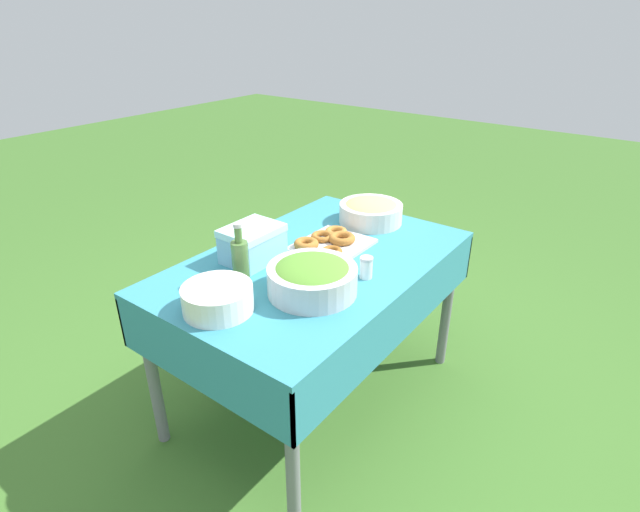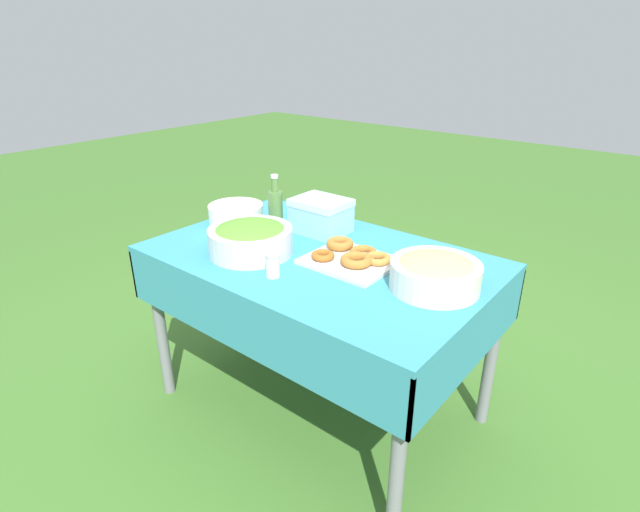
{
  "view_description": "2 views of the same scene",
  "coord_description": "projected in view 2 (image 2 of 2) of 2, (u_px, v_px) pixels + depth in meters",
  "views": [
    {
      "loc": [
        -1.52,
        -1.17,
        1.74
      ],
      "look_at": [
        -0.03,
        -0.05,
        0.81
      ],
      "focal_mm": 28.0,
      "sensor_mm": 36.0,
      "label": 1
    },
    {
      "loc": [
        1.17,
        -1.44,
        1.58
      ],
      "look_at": [
        0.05,
        -0.06,
        0.79
      ],
      "focal_mm": 28.0,
      "sensor_mm": 36.0,
      "label": 2
    }
  ],
  "objects": [
    {
      "name": "ground_plane",
      "position": [
        319.0,
        404.0,
        2.33
      ],
      "size": [
        14.0,
        14.0,
        0.0
      ],
      "primitive_type": "plane",
      "color": "#3D6B28"
    },
    {
      "name": "picnic_table",
      "position": [
        319.0,
        277.0,
        2.06
      ],
      "size": [
        1.37,
        0.88,
        0.77
      ],
      "color": "teal",
      "rests_on": "ground_plane"
    },
    {
      "name": "salad_bowl",
      "position": [
        250.0,
        238.0,
        2.01
      ],
      "size": [
        0.34,
        0.34,
        0.13
      ],
      "color": "silver",
      "rests_on": "picnic_table"
    },
    {
      "name": "pasta_bowl",
      "position": [
        435.0,
        272.0,
        1.73
      ],
      "size": [
        0.31,
        0.31,
        0.12
      ],
      "color": "silver",
      "rests_on": "picnic_table"
    },
    {
      "name": "donut_platter",
      "position": [
        352.0,
        257.0,
        1.95
      ],
      "size": [
        0.34,
        0.28,
        0.05
      ],
      "color": "silver",
      "rests_on": "picnic_table"
    },
    {
      "name": "plate_stack",
      "position": [
        236.0,
        215.0,
        2.33
      ],
      "size": [
        0.25,
        0.25,
        0.1
      ],
      "color": "white",
      "rests_on": "picnic_table"
    },
    {
      "name": "olive_oil_bottle",
      "position": [
        276.0,
        208.0,
        2.25
      ],
      "size": [
        0.07,
        0.07,
        0.26
      ],
      "color": "#4C7238",
      "rests_on": "picnic_table"
    },
    {
      "name": "cooler_box",
      "position": [
        321.0,
        215.0,
        2.24
      ],
      "size": [
        0.24,
        0.19,
        0.15
      ],
      "color": "#8CC6E5",
      "rests_on": "picnic_table"
    },
    {
      "name": "salt_shaker",
      "position": [
        273.0,
        265.0,
        1.82
      ],
      "size": [
        0.05,
        0.05,
        0.09
      ],
      "color": "white",
      "rests_on": "picnic_table"
    }
  ]
}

